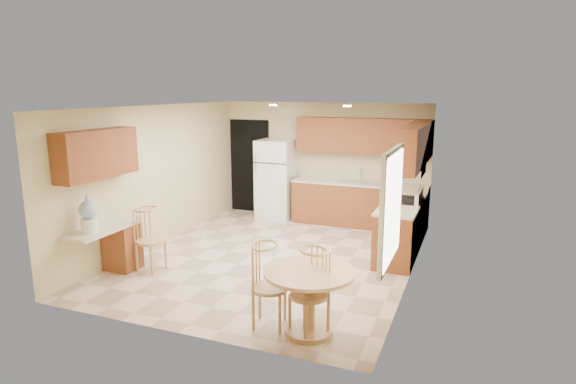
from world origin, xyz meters
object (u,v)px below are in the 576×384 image
at_px(water_crock, 89,216).
at_px(chair_desk, 146,235).
at_px(chair_table_b, 306,287).
at_px(stove, 401,224).
at_px(refrigerator, 276,179).
at_px(dining_table, 309,293).
at_px(chair_table_a, 266,280).

bearing_deg(water_crock, chair_desk, 55.39).
bearing_deg(chair_table_b, stove, -63.76).
relative_size(chair_desk, water_crock, 1.81).
height_order(refrigerator, dining_table, refrigerator).
height_order(chair_table_a, chair_table_b, same).
bearing_deg(refrigerator, chair_table_b, -63.41).
distance_m(chair_table_a, chair_desk, 2.64).
relative_size(chair_table_b, water_crock, 1.86).
distance_m(refrigerator, water_crock, 4.47).
bearing_deg(water_crock, refrigerator, 76.42).
relative_size(chair_table_b, chair_desk, 1.03).
distance_m(refrigerator, stove, 3.15).
bearing_deg(refrigerator, chair_table_a, -68.46).
relative_size(chair_table_a, water_crock, 1.86).
distance_m(dining_table, water_crock, 3.45).
distance_m(stove, dining_table, 3.42).
distance_m(chair_table_a, chair_table_b, 0.50).
bearing_deg(water_crock, chair_table_b, -5.88).
bearing_deg(chair_table_a, refrigerator, -169.64).
bearing_deg(dining_table, refrigerator, 117.06).
xyz_separation_m(dining_table, chair_table_a, (-0.50, -0.08, 0.11)).
bearing_deg(stove, chair_desk, -144.56).
relative_size(dining_table, chair_table_a, 1.04).
bearing_deg(chair_desk, refrigerator, 177.90).
xyz_separation_m(stove, water_crock, (-3.92, -3.13, 0.54)).
bearing_deg(chair_table_b, refrigerator, -28.58).
height_order(refrigerator, chair_desk, refrigerator).
xyz_separation_m(chair_table_b, water_crock, (-3.40, 0.35, 0.40)).
distance_m(dining_table, chair_desk, 3.09).
height_order(refrigerator, chair_table_a, refrigerator).
bearing_deg(chair_table_a, chair_table_b, 77.37).
height_order(stove, chair_table_a, stove).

